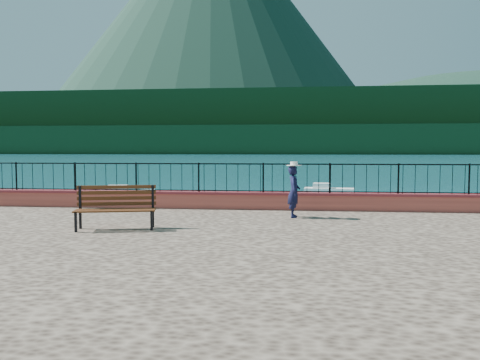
% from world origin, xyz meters
% --- Properties ---
extents(ground, '(2000.00, 2000.00, 0.00)m').
position_xyz_m(ground, '(0.00, 0.00, 0.00)').
color(ground, '#19596B').
rests_on(ground, ground).
extents(promenade, '(30.00, 20.00, 1.20)m').
position_xyz_m(promenade, '(0.00, -6.00, 0.60)').
color(promenade, '#332821').
rests_on(promenade, ground).
extents(parapet, '(28.00, 0.46, 0.58)m').
position_xyz_m(parapet, '(0.00, 3.70, 1.49)').
color(parapet, '#CB5849').
rests_on(parapet, promenade).
extents(railing, '(27.00, 0.05, 0.95)m').
position_xyz_m(railing, '(0.00, 3.70, 2.25)').
color(railing, black).
rests_on(railing, parapet).
extents(dock, '(2.00, 16.00, 0.30)m').
position_xyz_m(dock, '(-2.00, 12.00, 0.15)').
color(dock, '#2D231C').
rests_on(dock, ground).
extents(far_forest, '(900.00, 60.00, 18.00)m').
position_xyz_m(far_forest, '(0.00, 300.00, 9.00)').
color(far_forest, black).
rests_on(far_forest, ground).
extents(foothills, '(900.00, 120.00, 44.00)m').
position_xyz_m(foothills, '(0.00, 360.00, 22.00)').
color(foothills, black).
rests_on(foothills, ground).
extents(volcano, '(560.00, 560.00, 380.00)m').
position_xyz_m(volcano, '(-120.00, 700.00, 190.00)').
color(volcano, '#142D23').
rests_on(volcano, ground).
extents(park_bench, '(2.08, 1.07, 1.10)m').
position_xyz_m(park_bench, '(-3.76, -0.64, 1.52)').
color(park_bench, black).
rests_on(park_bench, promenade).
extents(person, '(0.37, 0.56, 1.54)m').
position_xyz_m(person, '(0.71, 1.98, 1.97)').
color(person, black).
rests_on(person, promenade).
extents(hat, '(0.44, 0.44, 0.12)m').
position_xyz_m(hat, '(0.71, 1.98, 2.80)').
color(hat, white).
rests_on(hat, person).
extents(boat_0, '(3.55, 2.75, 0.80)m').
position_xyz_m(boat_0, '(-5.16, 8.57, 0.40)').
color(boat_0, white).
rests_on(boat_0, ground).
extents(boat_1, '(3.53, 1.51, 0.80)m').
position_xyz_m(boat_1, '(1.84, 13.94, 0.40)').
color(boat_1, silver).
rests_on(boat_1, ground).
extents(boat_2, '(4.51, 2.19, 0.80)m').
position_xyz_m(boat_2, '(4.26, 12.98, 0.40)').
color(boat_2, silver).
rests_on(boat_2, ground).
extents(boat_3, '(4.04, 2.32, 0.80)m').
position_xyz_m(boat_3, '(-10.53, 18.76, 0.40)').
color(boat_3, silver).
rests_on(boat_3, ground).
extents(boat_4, '(3.67, 1.79, 0.80)m').
position_xyz_m(boat_4, '(3.37, 22.11, 0.40)').
color(boat_4, white).
rests_on(boat_4, ground).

